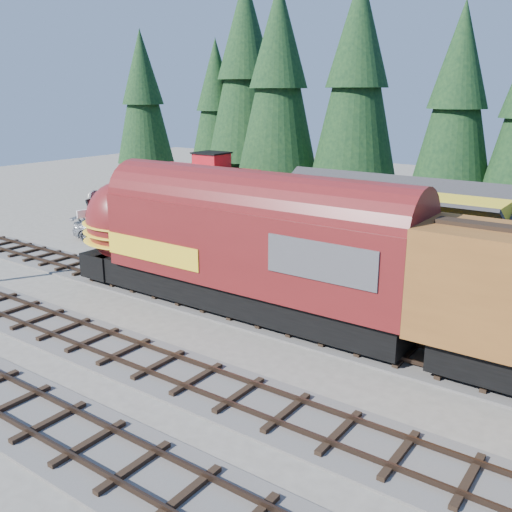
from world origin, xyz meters
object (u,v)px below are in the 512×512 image
Objects in this scene: caboose at (204,188)px; pickup_truck_a at (175,258)px; locomotive at (220,248)px; pickup_truck_b at (113,229)px; depot at (373,230)px.

caboose reaches higher than pickup_truck_a.
pickup_truck_a is (7.64, -11.33, -1.60)m from caboose.
pickup_truck_a is at bearing 153.63° from locomotive.
depot is at bearing -101.02° from pickup_truck_b.
pickup_truck_a is at bearing -56.00° from caboose.
pickup_truck_b is (-8.00, 2.53, 0.01)m from pickup_truck_a.
locomotive is 6.35m from pickup_truck_a.
depot is 18.97m from caboose.
caboose is 1.64× the size of pickup_truck_a.
pickup_truck_a is 8.39m from pickup_truck_b.
caboose is 1.69× the size of pickup_truck_b.
depot is 17.95m from pickup_truck_b.
depot is 7.84m from locomotive.
caboose reaches higher than pickup_truck_b.
locomotive is at bearing -47.05° from caboose.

